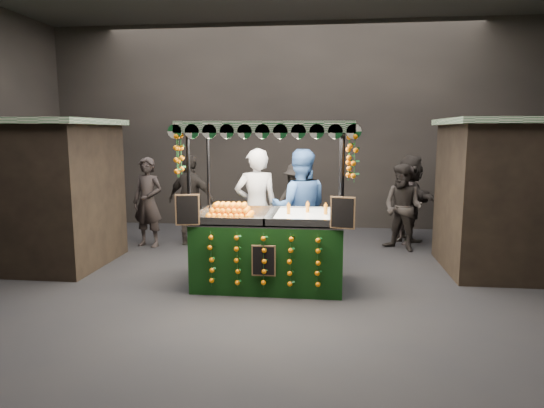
# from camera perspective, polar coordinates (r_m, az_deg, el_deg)

# --- Properties ---
(ground) EXTENTS (12.00, 12.00, 0.00)m
(ground) POSITION_cam_1_polar(r_m,az_deg,el_deg) (7.45, -1.08, -10.06)
(ground) COLOR black
(ground) RESTS_ON ground
(market_hall) EXTENTS (12.10, 10.10, 5.05)m
(market_hall) POSITION_cam_1_polar(r_m,az_deg,el_deg) (7.13, -1.16, 16.65)
(market_hall) COLOR black
(market_hall) RESTS_ON ground
(neighbour_stall_left) EXTENTS (3.00, 2.20, 2.60)m
(neighbour_stall_left) POSITION_cam_1_polar(r_m,az_deg,el_deg) (9.68, -26.99, 1.28)
(neighbour_stall_left) COLOR black
(neighbour_stall_left) RESTS_ON ground
(neighbour_stall_right) EXTENTS (3.00, 2.20, 2.60)m
(neighbour_stall_right) POSITION_cam_1_polar(r_m,az_deg,el_deg) (9.23, 28.51, 0.86)
(neighbour_stall_right) COLOR black
(neighbour_stall_right) RESTS_ON ground
(juice_stall) EXTENTS (2.60, 1.53, 2.52)m
(juice_stall) POSITION_cam_1_polar(r_m,az_deg,el_deg) (7.44, -0.32, -3.82)
(juice_stall) COLOR black
(juice_stall) RESTS_ON ground
(vendor_grey) EXTENTS (0.88, 0.70, 2.09)m
(vendor_grey) POSITION_cam_1_polar(r_m,az_deg,el_deg) (8.54, -1.87, -0.42)
(vendor_grey) COLOR gray
(vendor_grey) RESTS_ON ground
(vendor_blue) EXTENTS (1.07, 0.86, 2.08)m
(vendor_blue) POSITION_cam_1_polar(r_m,az_deg,el_deg) (8.47, 3.32, -0.54)
(vendor_blue) COLOR #2B4E8C
(vendor_blue) RESTS_ON ground
(shopper_0) EXTENTS (0.77, 0.60, 1.86)m
(shopper_0) POSITION_cam_1_polar(r_m,az_deg,el_deg) (10.32, -14.47, 0.21)
(shopper_0) COLOR #292221
(shopper_0) RESTS_ON ground
(shopper_1) EXTENTS (1.08, 1.04, 1.75)m
(shopper_1) POSITION_cam_1_polar(r_m,az_deg,el_deg) (9.99, 15.24, -0.41)
(shopper_1) COLOR black
(shopper_1) RESTS_ON ground
(shopper_2) EXTENTS (1.20, 0.79, 1.90)m
(shopper_2) POSITION_cam_1_polar(r_m,az_deg,el_deg) (10.22, -9.52, 0.39)
(shopper_2) COLOR #282421
(shopper_2) RESTS_ON ground
(shopper_3) EXTENTS (1.28, 1.13, 1.71)m
(shopper_3) POSITION_cam_1_polar(r_m,az_deg,el_deg) (10.37, 2.97, 0.11)
(shopper_3) COLOR #2A2622
(shopper_3) RESTS_ON ground
(shopper_4) EXTENTS (1.08, 0.97, 1.84)m
(shopper_4) POSITION_cam_1_polar(r_m,az_deg,el_deg) (10.52, -20.79, 0.04)
(shopper_4) COLOR #2C2623
(shopper_4) RESTS_ON ground
(shopper_5) EXTENTS (0.88, 1.82, 1.88)m
(shopper_5) POSITION_cam_1_polar(r_m,az_deg,el_deg) (11.01, 16.03, 0.72)
(shopper_5) COLOR black
(shopper_5) RESTS_ON ground
(shopper_6) EXTENTS (0.63, 0.72, 1.67)m
(shopper_6) POSITION_cam_1_polar(r_m,az_deg,el_deg) (10.65, 15.41, -0.09)
(shopper_6) COLOR #2C2524
(shopper_6) RESTS_ON ground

